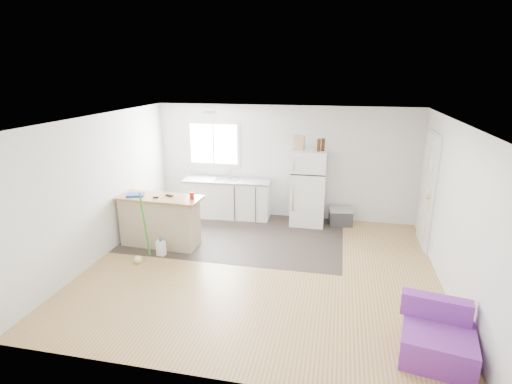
# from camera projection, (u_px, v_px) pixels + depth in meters

# --- Properties ---
(room) EXTENTS (5.51, 5.01, 2.41)m
(room) POSITION_uv_depth(u_px,v_px,m) (261.00, 198.00, 6.14)
(room) COLOR olive
(room) RESTS_ON ground
(vinyl_zone) EXTENTS (4.05, 2.50, 0.00)m
(vinyl_zone) POSITION_uv_depth(u_px,v_px,m) (237.00, 234.00, 7.81)
(vinyl_zone) COLOR #2D2522
(vinyl_zone) RESTS_ON floor
(window) EXTENTS (1.18, 0.06, 0.98)m
(window) POSITION_uv_depth(u_px,v_px,m) (214.00, 144.00, 8.68)
(window) COLOR white
(window) RESTS_ON back_wall
(interior_door) EXTENTS (0.11, 0.92, 2.10)m
(interior_door) POSITION_uv_depth(u_px,v_px,m) (428.00, 191.00, 7.11)
(interior_door) COLOR white
(interior_door) RESTS_ON right_wall
(ceiling_fixture) EXTENTS (0.30, 0.30, 0.07)m
(ceiling_fixture) POSITION_uv_depth(u_px,v_px,m) (209.00, 112.00, 7.17)
(ceiling_fixture) COLOR white
(ceiling_fixture) RESTS_ON ceiling
(kitchen_cabinets) EXTENTS (1.90, 0.67, 1.10)m
(kitchen_cabinets) POSITION_uv_depth(u_px,v_px,m) (228.00, 198.00, 8.67)
(kitchen_cabinets) COLOR white
(kitchen_cabinets) RESTS_ON floor
(peninsula) EXTENTS (1.54, 0.65, 0.93)m
(peninsula) POSITION_uv_depth(u_px,v_px,m) (160.00, 221.00, 7.23)
(peninsula) COLOR tan
(peninsula) RESTS_ON floor
(refrigerator) EXTENTS (0.69, 0.66, 1.56)m
(refrigerator) POSITION_uv_depth(u_px,v_px,m) (308.00, 188.00, 8.18)
(refrigerator) COLOR white
(refrigerator) RESTS_ON floor
(cooler) EXTENTS (0.53, 0.39, 0.37)m
(cooler) POSITION_uv_depth(u_px,v_px,m) (341.00, 216.00, 8.25)
(cooler) COLOR #313134
(cooler) RESTS_ON floor
(purple_seat) EXTENTS (0.87, 0.84, 0.62)m
(purple_seat) POSITION_uv_depth(u_px,v_px,m) (437.00, 339.00, 4.42)
(purple_seat) COLOR purple
(purple_seat) RESTS_ON floor
(cleaner_jug) EXTENTS (0.16, 0.12, 0.32)m
(cleaner_jug) POSITION_uv_depth(u_px,v_px,m) (161.00, 248.00, 6.90)
(cleaner_jug) COLOR white
(cleaner_jug) RESTS_ON floor
(mop) EXTENTS (0.24, 0.35, 1.26)m
(mop) POSITION_uv_depth(u_px,v_px,m) (140.00, 250.00, 6.62)
(mop) COLOR green
(mop) RESTS_ON floor
(red_cup) EXTENTS (0.09, 0.09, 0.12)m
(red_cup) POSITION_uv_depth(u_px,v_px,m) (192.00, 196.00, 6.94)
(red_cup) COLOR red
(red_cup) RESTS_ON peninsula
(blue_tray) EXTENTS (0.36, 0.31, 0.04)m
(blue_tray) POSITION_uv_depth(u_px,v_px,m) (135.00, 195.00, 7.13)
(blue_tray) COLOR #133DB4
(blue_tray) RESTS_ON peninsula
(tool_a) EXTENTS (0.15, 0.10, 0.03)m
(tool_a) POSITION_uv_depth(u_px,v_px,m) (169.00, 195.00, 7.11)
(tool_a) COLOR black
(tool_a) RESTS_ON peninsula
(tool_b) EXTENTS (0.11, 0.06, 0.03)m
(tool_b) POSITION_uv_depth(u_px,v_px,m) (156.00, 197.00, 7.01)
(tool_b) COLOR black
(tool_b) RESTS_ON peninsula
(cardboard_box) EXTENTS (0.22, 0.14, 0.30)m
(cardboard_box) POSITION_uv_depth(u_px,v_px,m) (299.00, 143.00, 7.86)
(cardboard_box) COLOR tan
(cardboard_box) RESTS_ON refrigerator
(bottle_left) EXTENTS (0.07, 0.07, 0.25)m
(bottle_left) POSITION_uv_depth(u_px,v_px,m) (319.00, 145.00, 7.78)
(bottle_left) COLOR #3A1D0A
(bottle_left) RESTS_ON refrigerator
(bottle_right) EXTENTS (0.08, 0.08, 0.25)m
(bottle_right) POSITION_uv_depth(u_px,v_px,m) (323.00, 145.00, 7.82)
(bottle_right) COLOR #3A1D0A
(bottle_right) RESTS_ON refrigerator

